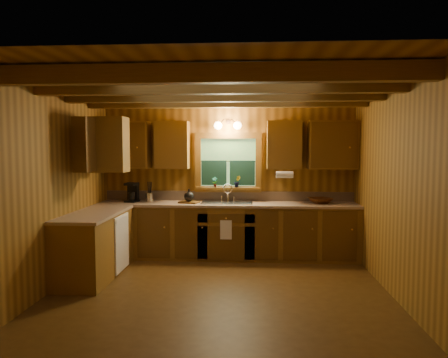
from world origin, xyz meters
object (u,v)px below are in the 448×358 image
sink (227,206)px  wicker_basket (320,201)px  cutting_board (189,202)px  coffee_maker (132,192)px

sink → wicker_basket: bearing=1.2°
sink → wicker_basket: (1.50, 0.03, 0.09)m
cutting_board → wicker_basket: bearing=17.8°
wicker_basket → cutting_board: bearing=-177.5°
sink → wicker_basket: size_ratio=2.25×
coffee_maker → cutting_board: size_ratio=1.05×
wicker_basket → coffee_maker: bearing=179.8°
sink → coffee_maker: bearing=178.5°
sink → cutting_board: (-0.62, -0.06, 0.06)m
sink → coffee_maker: 1.60m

